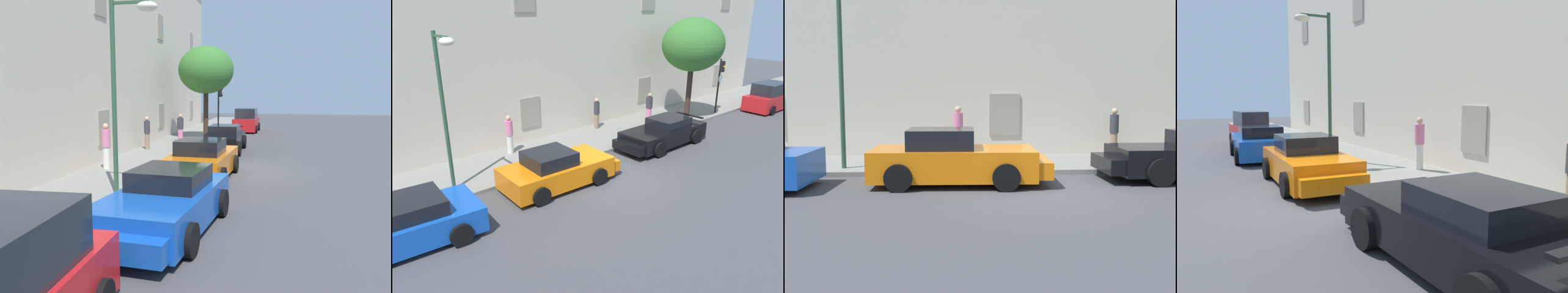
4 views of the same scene
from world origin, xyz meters
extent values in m
plane|color=#444447|center=(0.00, 0.00, 0.00)|extent=(80.00, 80.00, 0.00)
cube|color=gray|center=(0.00, 3.85, 0.07)|extent=(60.00, 3.55, 0.14)
cube|color=beige|center=(0.00, 7.41, 5.80)|extent=(41.81, 3.56, 11.61)
cube|color=#9E937F|center=(0.00, 5.60, 1.60)|extent=(1.10, 0.06, 1.50)
cube|color=#9E937F|center=(8.36, 5.60, 1.60)|extent=(1.10, 0.06, 1.50)
cube|color=#9E937F|center=(16.72, 5.60, 1.60)|extent=(1.10, 0.06, 1.50)
cube|color=#9E937F|center=(8.36, 5.60, 7.00)|extent=(1.10, 0.06, 1.50)
cube|color=#9E937F|center=(16.72, 5.60, 7.00)|extent=(1.10, 0.06, 1.50)
cube|color=#144CB2|center=(-7.61, 0.57, 0.56)|extent=(4.57, 2.33, 0.78)
cube|color=black|center=(-7.28, 0.55, 1.18)|extent=(1.89, 1.73, 0.45)
cube|color=#144CB2|center=(-9.56, 0.71, 0.47)|extent=(1.46, 1.94, 0.43)
cylinder|color=black|center=(-9.05, -0.33, 0.35)|extent=(0.71, 0.29, 0.70)
cylinder|color=black|center=(-8.91, 1.68, 0.35)|extent=(0.71, 0.29, 0.70)
cylinder|color=black|center=(-6.31, -0.53, 0.35)|extent=(0.71, 0.29, 0.70)
cylinder|color=black|center=(-6.16, 1.48, 0.35)|extent=(0.71, 0.29, 0.70)
cube|color=orange|center=(-1.89, 0.86, 0.56)|extent=(4.30, 2.10, 0.78)
cube|color=black|center=(-2.21, 0.87, 1.21)|extent=(1.75, 1.62, 0.51)
cube|color=orange|center=(-0.04, 0.79, 0.46)|extent=(1.33, 1.83, 0.43)
cylinder|color=black|center=(-0.55, 1.78, 0.34)|extent=(0.70, 0.27, 0.69)
cylinder|color=black|center=(-0.62, -0.16, 0.34)|extent=(0.70, 0.27, 0.69)
cylinder|color=black|center=(-3.17, 1.88, 0.34)|extent=(0.70, 0.27, 0.69)
cylinder|color=black|center=(-3.24, -0.06, 0.34)|extent=(0.70, 0.27, 0.69)
cube|color=black|center=(4.81, 1.10, 0.57)|extent=(4.61, 1.90, 0.73)
cube|color=black|center=(5.16, 1.10, 1.14)|extent=(1.85, 1.51, 0.42)
cube|color=black|center=(2.79, 1.08, 0.48)|extent=(1.39, 1.73, 0.40)
cube|color=black|center=(6.93, 1.12, 1.15)|extent=(0.17, 1.59, 0.06)
cylinder|color=black|center=(3.40, 0.15, 0.37)|extent=(0.73, 0.25, 0.73)
cylinder|color=black|center=(3.38, 2.02, 0.37)|extent=(0.73, 0.25, 0.73)
cylinder|color=black|center=(6.25, 0.18, 0.37)|extent=(0.73, 0.25, 0.73)
cylinder|color=black|center=(6.23, 2.04, 0.37)|extent=(0.73, 0.25, 0.73)
cube|color=red|center=(15.53, 0.93, 0.58)|extent=(3.81, 1.78, 0.93)
cube|color=#1E232B|center=(15.53, 0.93, 1.43)|extent=(2.29, 1.55, 0.76)
cylinder|color=black|center=(16.68, 1.76, 0.31)|extent=(0.62, 0.21, 0.61)
cylinder|color=black|center=(16.64, 0.05, 0.31)|extent=(0.62, 0.21, 0.61)
cylinder|color=black|center=(14.41, 1.80, 0.31)|extent=(0.62, 0.21, 0.61)
cylinder|color=black|center=(14.38, 0.10, 0.31)|extent=(0.62, 0.21, 0.61)
cylinder|color=black|center=(-11.50, 1.95, 0.29)|extent=(0.60, 0.23, 0.59)
cylinder|color=#38281E|center=(9.28, 2.92, 1.78)|extent=(0.31, 0.31, 3.28)
ellipsoid|color=#38722D|center=(9.28, 2.92, 4.46)|extent=(3.48, 3.48, 2.97)
cylinder|color=black|center=(11.77, 2.52, 1.83)|extent=(0.10, 0.10, 3.37)
cube|color=black|center=(11.77, 2.38, 3.06)|extent=(0.22, 0.20, 0.66)
sphere|color=black|center=(11.77, 2.27, 3.27)|extent=(0.12, 0.12, 0.12)
sphere|color=orange|center=(11.77, 2.27, 3.06)|extent=(0.12, 0.12, 0.12)
sphere|color=black|center=(11.77, 2.27, 2.85)|extent=(0.12, 0.12, 0.12)
cylinder|color=white|center=(11.77, 2.42, 2.31)|extent=(0.44, 0.02, 0.44)
cylinder|color=#2D5138|center=(-5.16, 2.84, 2.97)|extent=(0.14, 0.14, 5.65)
cube|color=#2D5138|center=(-5.16, 2.29, 5.64)|extent=(0.08, 1.10, 0.08)
ellipsoid|color=#EAE5C6|center=(-5.16, 1.79, 5.51)|extent=(0.44, 0.60, 0.28)
cylinder|color=#8C7259|center=(3.85, 4.98, 0.56)|extent=(0.33, 0.33, 0.83)
cylinder|color=#333338|center=(3.85, 4.98, 1.29)|extent=(0.41, 0.41, 0.64)
sphere|color=tan|center=(3.85, 4.98, 1.73)|extent=(0.22, 0.22, 0.22)
cylinder|color=silver|center=(-1.70, 4.73, 0.58)|extent=(0.30, 0.30, 0.88)
cylinder|color=pink|center=(-1.70, 4.73, 1.36)|extent=(0.38, 0.38, 0.68)
sphere|color=tan|center=(-1.70, 4.73, 1.82)|extent=(0.22, 0.22, 0.22)
cylinder|color=pink|center=(7.11, 4.03, 0.54)|extent=(0.33, 0.33, 0.81)
cylinder|color=#333338|center=(7.11, 4.03, 1.26)|extent=(0.41, 0.41, 0.62)
sphere|color=tan|center=(7.11, 4.03, 1.69)|extent=(0.22, 0.22, 0.22)
camera|label=1|loc=(-16.43, -2.08, 3.21)|focal=37.82mm
camera|label=2|loc=(-9.66, -10.01, 6.54)|focal=34.98mm
camera|label=3|loc=(-2.00, -11.45, 2.42)|focal=43.55mm
camera|label=4|loc=(9.21, -2.72, 2.64)|focal=35.70mm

